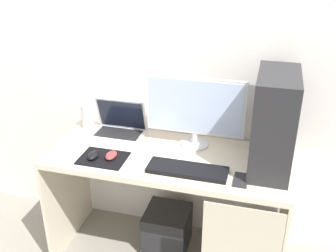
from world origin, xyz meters
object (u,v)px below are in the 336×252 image
laptop (119,128)px  monitor (195,110)px  keyboard (187,170)px  mouse_left (111,155)px  cell_phone (241,180)px  mouse_right (93,155)px  speaker (88,117)px  subwoofer (167,229)px  pc_tower (274,122)px

laptop → monitor: bearing=-2.2°
monitor → keyboard: size_ratio=1.34×
laptop → mouse_left: (0.07, -0.29, -0.02)m
monitor → laptop: size_ratio=1.80×
cell_phone → monitor: bearing=135.0°
laptop → mouse_right: laptop is taller
speaker → cell_phone: (1.00, -0.35, -0.08)m
keyboard → subwoofer: bearing=127.7°
subwoofer → laptop: bearing=165.2°
pc_tower → speaker: size_ratio=3.19×
monitor → subwoofer: size_ratio=2.05×
keyboard → mouse_right: (-0.53, -0.01, 0.01)m
laptop → cell_phone: (0.78, -0.32, -0.04)m
speaker → mouse_right: 0.40m
speaker → mouse_right: (0.19, -0.34, -0.06)m
laptop → cell_phone: bearing=-22.3°
speaker → mouse_right: size_ratio=1.69×
pc_tower → keyboard: pc_tower is taller
mouse_right → subwoofer: bearing=31.9°
pc_tower → speaker: pc_tower is taller
speaker → keyboard: size_ratio=0.39×
mouse_right → subwoofer: mouse_right is taller
monitor → mouse_left: (-0.41, -0.27, -0.21)m
monitor → laptop: 0.51m
subwoofer → mouse_right: bearing=-148.1°
subwoofer → pc_tower: bearing=-5.1°
cell_phone → subwoofer: size_ratio=0.47×
laptop → subwoofer: laptop is taller
monitor → mouse_right: bearing=-149.8°
mouse_right → cell_phone: (0.81, -0.01, -0.02)m
pc_tower → monitor: bearing=164.3°
monitor → mouse_left: size_ratio=5.88×
laptop → cell_phone: size_ratio=2.41×
monitor → subwoofer: bearing=-154.4°
keyboard → mouse_left: size_ratio=4.38×
mouse_left → pc_tower: bearing=10.0°
laptop → cell_phone: laptop is taller
laptop → subwoofer: bearing=-14.8°
pc_tower → cell_phone: (-0.13, -0.18, -0.25)m
speaker → mouse_left: (0.29, -0.32, -0.06)m
mouse_right → cell_phone: size_ratio=0.74×
monitor → mouse_right: (-0.51, -0.29, -0.21)m
pc_tower → subwoofer: bearing=174.9°
laptop → speaker: laptop is taller
speaker → pc_tower: bearing=-8.5°
pc_tower → speaker: 1.16m
mouse_left → subwoofer: size_ratio=0.35×
mouse_left → speaker: bearing=132.3°
laptop → mouse_right: size_ratio=3.27×
mouse_right → monitor: bearing=30.2°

